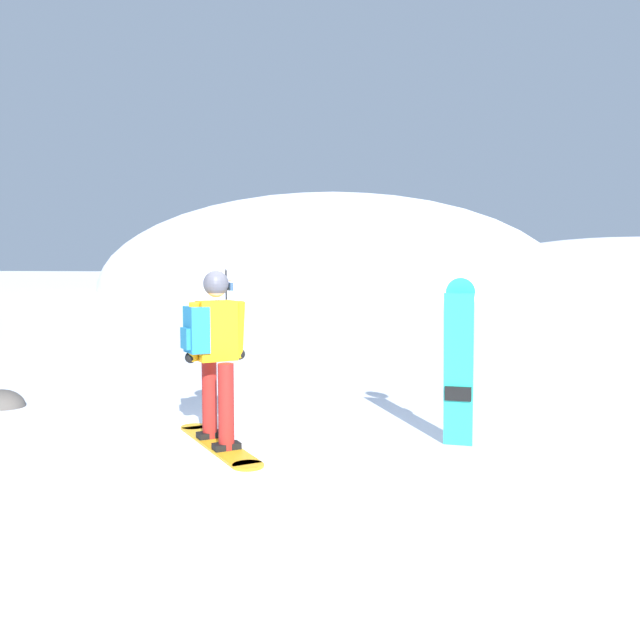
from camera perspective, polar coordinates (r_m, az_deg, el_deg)
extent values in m
plane|color=white|center=(6.66, -5.36, -10.66)|extent=(300.00, 300.00, 0.00)
ellipsoid|color=white|center=(45.79, 0.72, 2.57)|extent=(31.44, 28.30, 13.14)
ellipsoid|color=white|center=(61.43, 24.74, 2.69)|extent=(31.09, 27.98, 8.15)
cube|color=orange|center=(6.68, -8.77, -10.54)|extent=(1.28, 1.33, 0.02)
cylinder|color=orange|center=(7.39, -10.81, -9.06)|extent=(0.28, 0.28, 0.02)
cylinder|color=orange|center=(5.97, -6.21, -12.36)|extent=(0.28, 0.28, 0.02)
cube|color=black|center=(6.88, -9.45, -9.71)|extent=(0.28, 0.27, 0.06)
cube|color=black|center=(6.45, -8.05, -10.70)|extent=(0.28, 0.27, 0.06)
cylinder|color=maroon|center=(6.80, -9.49, -6.61)|extent=(0.15, 0.15, 0.82)
cylinder|color=maroon|center=(6.36, -8.09, -7.40)|extent=(0.15, 0.15, 0.82)
cube|color=#F4A314|center=(6.47, -8.89, -0.91)|extent=(0.41, 0.41, 0.58)
cylinder|color=#F4A314|center=(6.40, -10.84, -1.00)|extent=(0.19, 0.20, 0.57)
cylinder|color=#F4A314|center=(6.55, -7.00, -0.82)|extent=(0.19, 0.20, 0.57)
sphere|color=black|center=(6.46, -11.08, -3.19)|extent=(0.11, 0.11, 0.11)
sphere|color=black|center=(6.62, -6.94, -2.94)|extent=(0.11, 0.11, 0.11)
cube|color=teal|center=(6.41, -10.58, -0.81)|extent=(0.32, 0.33, 0.44)
cube|color=teal|center=(6.39, -11.43, -1.57)|extent=(0.18, 0.19, 0.20)
sphere|color=beige|center=(6.44, -8.94, 2.85)|extent=(0.21, 0.21, 0.21)
sphere|color=#4C4C56|center=(6.44, -8.95, 3.12)|extent=(0.25, 0.25, 0.25)
cube|color=navy|center=(6.49, -7.86, 2.88)|extent=(0.14, 0.14, 0.08)
cube|color=#23B7A3|center=(6.50, 11.83, -4.33)|extent=(0.28, 0.24, 1.51)
cylinder|color=#23B7A3|center=(6.53, 12.00, 2.35)|extent=(0.28, 0.06, 0.28)
cube|color=black|center=(6.50, 11.88, -2.37)|extent=(0.25, 0.09, 0.15)
cube|color=black|center=(6.57, 11.81, -6.18)|extent=(0.25, 0.09, 0.15)
cylinder|color=black|center=(12.83, -8.06, 0.50)|extent=(0.04, 0.04, 1.65)
cylinder|color=orange|center=(12.80, -8.09, 3.38)|extent=(0.20, 0.20, 0.02)
cone|color=black|center=(12.79, -8.10, 4.36)|extent=(0.04, 0.04, 0.08)
ellipsoid|color=#4C4742|center=(9.24, -25.79, -6.74)|extent=(0.61, 0.52, 0.43)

